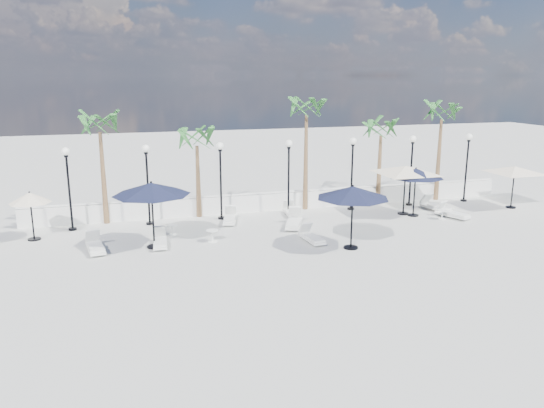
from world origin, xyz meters
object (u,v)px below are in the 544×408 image
object	(u,v)px
lounger_0	(95,246)
lounger_7	(452,213)
lounger_3	(294,222)
parasol_cream_sq_a	(406,166)
parasol_navy_left	(151,189)
lounger_4	(291,211)
parasol_navy_mid	(353,193)
lounger_5	(312,237)
parasol_cream_small	(30,198)
lounger_1	(160,241)
parasol_cream_sq_b	(515,167)
lounger_6	(436,206)
lounger_2	(230,218)
parasol_navy_right	(416,173)

from	to	relation	value
lounger_0	lounger_7	bearing A→B (deg)	-7.16
lounger_3	parasol_cream_sq_a	xyz separation A→B (m)	(6.18, 0.70, 2.25)
lounger_0	parasol_navy_left	bearing A→B (deg)	-12.16
lounger_4	parasol_navy_mid	bearing A→B (deg)	-76.91
lounger_7	parasol_cream_sq_a	world-z (taller)	parasol_cream_sq_a
lounger_0	lounger_5	size ratio (longest dim) A/B	1.09
lounger_7	parasol_cream_small	xyz separation A→B (m)	(-19.71, 1.83, 1.63)
lounger_0	lounger_1	size ratio (longest dim) A/B	1.08
parasol_navy_mid	parasol_cream_sq_a	xyz separation A→B (m)	(4.92, 4.38, 0.14)
parasol_cream_sq_b	parasol_cream_small	size ratio (longest dim) A/B	2.25
lounger_6	parasol_cream_sq_b	world-z (taller)	parasol_cream_sq_b
lounger_6	parasol_cream_sq_b	xyz separation A→B (m)	(4.26, -0.61, 2.02)
lounger_2	lounger_6	world-z (taller)	lounger_6
lounger_4	lounger_2	bearing A→B (deg)	-165.79
lounger_1	parasol_navy_mid	distance (m)	8.26
lounger_1	parasol_navy_right	distance (m)	13.05
lounger_3	parasol_navy_mid	world-z (taller)	parasol_navy_mid
lounger_1	lounger_5	world-z (taller)	lounger_1
parasol_navy_mid	parasol_navy_left	bearing A→B (deg)	163.07
lounger_0	parasol_cream_sq_a	xyz separation A→B (m)	(15.08, 1.88, 2.27)
parasol_cream_sq_b	parasol_cream_small	xyz separation A→B (m)	(-24.00, 0.92, -0.40)
parasol_navy_mid	parasol_cream_sq_a	size ratio (longest dim) A/B	0.54
lounger_3	parasol_cream_sq_b	size ratio (longest dim) A/B	0.43
parasol_navy_left	lounger_2	bearing A→B (deg)	37.18
lounger_6	parasol_cream_small	distance (m)	19.81
parasol_navy_mid	parasol_cream_sq_a	bearing A→B (deg)	41.72
lounger_1	lounger_4	xyz separation A→B (m)	(6.83, 3.25, -0.01)
lounger_6	parasol_cream_sq_a	size ratio (longest dim) A/B	0.36
lounger_1	lounger_3	bearing A→B (deg)	14.57
lounger_6	lounger_3	bearing A→B (deg)	176.79
lounger_3	parasol_cream_sq_a	world-z (taller)	parasol_cream_sq_a
lounger_3	lounger_7	xyz separation A→B (m)	(8.19, -0.61, -0.03)
lounger_4	parasol_cream_small	xyz separation A→B (m)	(-12.04, -0.85, 1.64)
lounger_3	parasol_navy_left	world-z (taller)	parasol_navy_left
lounger_0	parasol_cream_sq_a	world-z (taller)	parasol_cream_sq_a
lounger_2	parasol_cream_sq_a	xyz separation A→B (m)	(8.94, -0.87, 2.28)
lounger_2	parasol_cream_small	xyz separation A→B (m)	(-8.76, -0.36, 1.63)
parasol_cream_sq_b	lounger_4	bearing A→B (deg)	171.59
lounger_1	parasol_cream_sq_a	world-z (taller)	parasol_cream_sq_a
lounger_3	lounger_5	bearing A→B (deg)	-66.26
lounger_0	lounger_4	distance (m)	9.95
parasol_navy_left	parasol_navy_mid	world-z (taller)	parasol_navy_left
lounger_0	parasol_cream_sq_b	bearing A→B (deg)	-5.10
lounger_3	lounger_6	distance (m)	8.27
lounger_3	lounger_7	bearing A→B (deg)	19.20
lounger_5	lounger_7	xyz separation A→B (m)	(8.18, 1.80, 0.01)
lounger_6	parasol_cream_sq_b	bearing A→B (deg)	-17.66
lounger_5	parasol_cream_sq_a	size ratio (longest dim) A/B	0.31
lounger_7	parasol_cream_sq_b	bearing A→B (deg)	-9.45
lounger_3	parasol_navy_right	distance (m)	6.79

